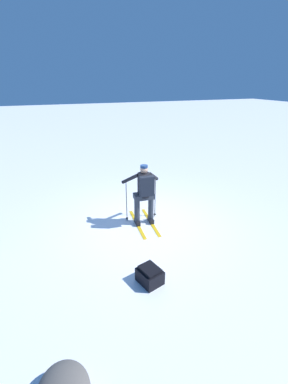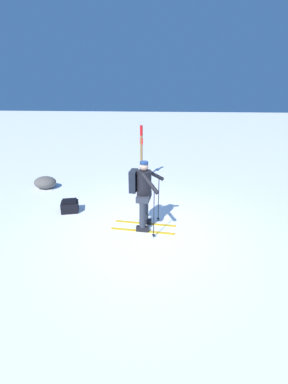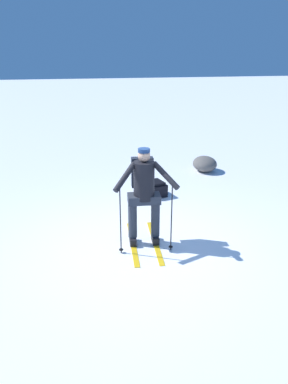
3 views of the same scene
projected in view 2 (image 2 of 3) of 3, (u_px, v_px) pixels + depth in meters
ground_plane at (146, 229)px, 6.34m from camera, size 80.00×80.00×0.00m
skier at (143, 191)px, 6.04m from camera, size 1.61×1.07×1.69m
dropped_backpack at (70, 206)px, 7.18m from camera, size 0.55×0.51×0.35m
trail_marker at (141, 148)px, 9.65m from camera, size 0.14×0.22×2.01m
rock_boulder at (45, 182)px, 8.93m from camera, size 0.76×0.64×0.42m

